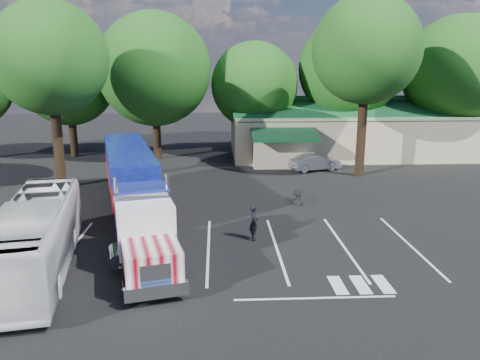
{
  "coord_description": "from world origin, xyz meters",
  "views": [
    {
      "loc": [
        0.45,
        -26.51,
        8.3
      ],
      "look_at": [
        1.75,
        -0.7,
        2.0
      ],
      "focal_mm": 35.0,
      "sensor_mm": 36.0,
      "label": 1
    }
  ],
  "objects_px": {
    "semi_truck": "(132,181)",
    "bicycle": "(298,195)",
    "woman": "(254,222)",
    "silver_sedan": "(315,162)",
    "tour_bus": "(36,237)"
  },
  "relations": [
    {
      "from": "tour_bus",
      "to": "woman",
      "type": "bearing_deg",
      "value": 8.46
    },
    {
      "from": "woman",
      "to": "bicycle",
      "type": "xyz_separation_m",
      "value": [
        3.28,
        6.31,
        -0.39
      ]
    },
    {
      "from": "woman",
      "to": "silver_sedan",
      "type": "xyz_separation_m",
      "value": [
        6.22,
        15.4,
        -0.21
      ]
    },
    {
      "from": "woman",
      "to": "semi_truck",
      "type": "bearing_deg",
      "value": 58.36
    },
    {
      "from": "bicycle",
      "to": "silver_sedan",
      "type": "height_order",
      "value": "silver_sedan"
    },
    {
      "from": "tour_bus",
      "to": "bicycle",
      "type": "bearing_deg",
      "value": 26.8
    },
    {
      "from": "semi_truck",
      "to": "silver_sedan",
      "type": "distance_m",
      "value": 17.5
    },
    {
      "from": "semi_truck",
      "to": "bicycle",
      "type": "bearing_deg",
      "value": 2.58
    },
    {
      "from": "woman",
      "to": "tour_bus",
      "type": "distance_m",
      "value": 9.77
    },
    {
      "from": "semi_truck",
      "to": "bicycle",
      "type": "relative_size",
      "value": 9.7
    },
    {
      "from": "tour_bus",
      "to": "silver_sedan",
      "type": "distance_m",
      "value": 24.13
    },
    {
      "from": "bicycle",
      "to": "silver_sedan",
      "type": "relative_size",
      "value": 0.46
    },
    {
      "from": "woman",
      "to": "bicycle",
      "type": "height_order",
      "value": "woman"
    },
    {
      "from": "bicycle",
      "to": "tour_bus",
      "type": "height_order",
      "value": "tour_bus"
    },
    {
      "from": "semi_truck",
      "to": "silver_sedan",
      "type": "relative_size",
      "value": 4.51
    }
  ]
}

